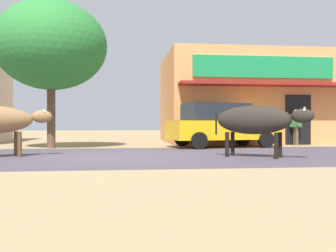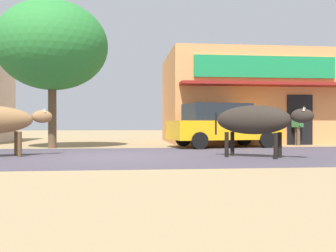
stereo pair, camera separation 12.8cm
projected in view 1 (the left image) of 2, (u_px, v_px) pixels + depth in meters
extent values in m
plane|color=#9A8059|center=(110.00, 156.00, 10.63)|extent=(80.00, 80.00, 0.00)
cube|color=#463E4A|center=(110.00, 156.00, 10.63)|extent=(72.00, 6.58, 0.00)
cube|color=#E19153|center=(243.00, 99.00, 18.85)|extent=(7.53, 5.64, 4.16)
cube|color=#198C4C|center=(264.00, 67.00, 15.98)|extent=(6.03, 0.10, 0.90)
cube|color=maroon|center=(268.00, 84.00, 15.60)|extent=(7.23, 0.90, 0.12)
cube|color=black|center=(298.00, 120.00, 16.20)|extent=(1.10, 0.06, 2.10)
cylinder|color=brown|center=(51.00, 115.00, 14.03)|extent=(0.30, 0.30, 2.43)
ellipsoid|color=#297932|center=(51.00, 45.00, 14.02)|extent=(4.05, 4.05, 3.24)
cube|color=#F4AC13|center=(223.00, 130.00, 14.63)|extent=(4.34, 2.47, 0.70)
cube|color=#1E2328|center=(215.00, 112.00, 14.54)|extent=(2.51, 2.00, 0.64)
cylinder|color=black|center=(243.00, 138.00, 15.87)|extent=(0.62, 0.29, 0.60)
cylinder|color=black|center=(266.00, 140.00, 14.19)|extent=(0.62, 0.29, 0.60)
cylinder|color=black|center=(182.00, 139.00, 15.08)|extent=(0.62, 0.29, 0.60)
cylinder|color=black|center=(199.00, 141.00, 13.40)|extent=(0.62, 0.29, 0.60)
ellipsoid|color=olive|center=(42.00, 117.00, 10.80)|extent=(0.63, 0.49, 0.36)
cone|color=beige|center=(43.00, 110.00, 10.91)|extent=(0.06, 0.06, 0.12)
cone|color=beige|center=(45.00, 110.00, 10.74)|extent=(0.06, 0.06, 0.12)
cylinder|color=brown|center=(16.00, 144.00, 10.67)|extent=(0.11, 0.11, 0.68)
cylinder|color=brown|center=(20.00, 144.00, 10.25)|extent=(0.11, 0.11, 0.68)
ellipsoid|color=#2B231E|center=(253.00, 120.00, 10.22)|extent=(2.03, 1.68, 0.77)
ellipsoid|color=#2B231E|center=(303.00, 116.00, 9.64)|extent=(0.62, 0.55, 0.36)
cone|color=beige|center=(305.00, 109.00, 9.71)|extent=(0.06, 0.06, 0.12)
cone|color=beige|center=(304.00, 108.00, 9.53)|extent=(0.06, 0.06, 0.12)
cylinder|color=black|center=(280.00, 145.00, 10.14)|extent=(0.11, 0.11, 0.67)
cylinder|color=black|center=(276.00, 146.00, 9.71)|extent=(0.11, 0.11, 0.67)
cylinder|color=black|center=(233.00, 144.00, 10.73)|extent=(0.11, 0.11, 0.67)
cylinder|color=black|center=(227.00, 145.00, 10.31)|extent=(0.11, 0.11, 0.67)
cylinder|color=black|center=(216.00, 124.00, 10.70)|extent=(0.05, 0.05, 0.61)
cylinder|color=brown|center=(295.00, 136.00, 16.02)|extent=(0.14, 0.14, 0.75)
cylinder|color=brown|center=(297.00, 136.00, 15.84)|extent=(0.14, 0.14, 0.75)
cube|color=#33723F|center=(296.00, 121.00, 15.92)|extent=(0.42, 0.48, 0.53)
sphere|color=tan|center=(296.00, 112.00, 15.92)|extent=(0.20, 0.20, 0.20)
cylinder|color=#33723F|center=(293.00, 120.00, 16.18)|extent=(0.09, 0.09, 0.48)
cylinder|color=#33723F|center=(299.00, 120.00, 15.66)|extent=(0.09, 0.09, 0.48)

